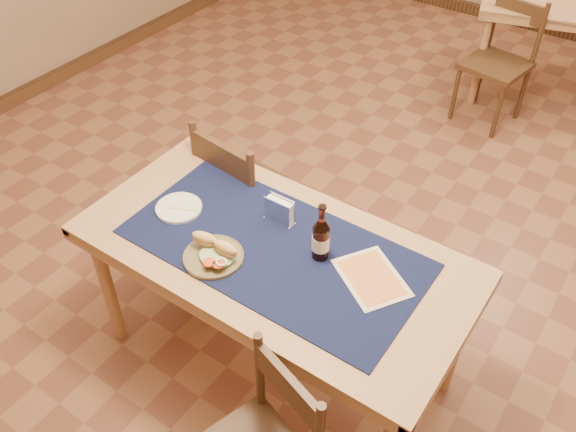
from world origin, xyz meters
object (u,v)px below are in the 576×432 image
Objects in this scene: sandwich_plate at (214,254)px; napkin_holder at (279,211)px; chair_main_far at (248,197)px; beer_bottle at (321,238)px; main_table at (274,263)px.

napkin_holder is (0.08, 0.32, 0.03)m from sandwich_plate.
chair_main_far reaches higher than napkin_holder.
beer_bottle is (0.66, -0.37, 0.37)m from chair_main_far.
main_table is 6.67× the size of sandwich_plate.
chair_main_far is 3.88× the size of sandwich_plate.
napkin_holder is at bearing 116.81° from main_table.
beer_bottle reaches higher than sandwich_plate.
chair_main_far is 3.60× the size of beer_bottle.
chair_main_far is at bearing 117.69° from sandwich_plate.
chair_main_far reaches higher than main_table.
chair_main_far is 0.76m from sandwich_plate.
beer_bottle is at bearing 36.40° from sandwich_plate.
main_table is 0.26m from beer_bottle.
napkin_holder is at bearing 162.87° from beer_bottle.
sandwich_plate is (0.32, -0.62, 0.30)m from chair_main_far.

